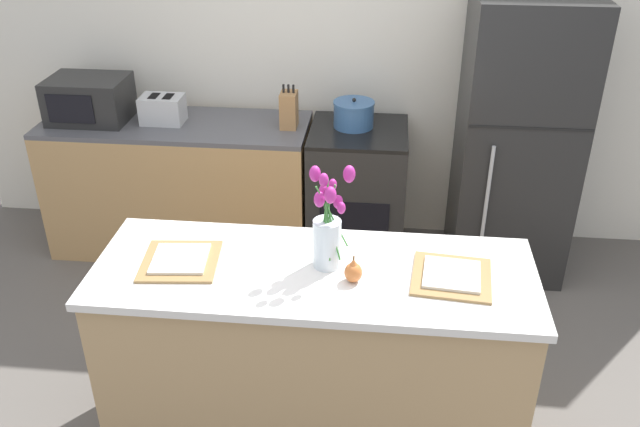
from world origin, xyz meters
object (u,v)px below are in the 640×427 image
(flower_vase, at_px, (328,230))
(cooking_pot, at_px, (354,114))
(stove_range, at_px, (357,194))
(knife_block, at_px, (289,110))
(refrigerator, at_px, (517,140))
(plate_setting_right, at_px, (452,276))
(toaster, at_px, (163,109))
(microwave, at_px, (89,99))
(pear_figurine, at_px, (353,271))
(plate_setting_left, at_px, (180,260))

(flower_vase, distance_m, cooking_pot, 1.62)
(stove_range, xyz_separation_m, knife_block, (-0.43, 0.00, 0.55))
(flower_vase, relative_size, knife_block, 1.60)
(refrigerator, bearing_deg, plate_setting_right, -107.27)
(refrigerator, height_order, toaster, refrigerator)
(refrigerator, xyz_separation_m, cooking_pot, (-0.99, 0.05, 0.11))
(stove_range, relative_size, knife_block, 3.28)
(microwave, bearing_deg, refrigerator, 0.03)
(pear_figurine, bearing_deg, microwave, 136.49)
(pear_figurine, relative_size, plate_setting_left, 0.35)
(stove_range, xyz_separation_m, cooking_pot, (-0.04, 0.05, 0.52))
(plate_setting_right, bearing_deg, refrigerator, 72.73)
(refrigerator, distance_m, microwave, 2.65)
(stove_range, height_order, pear_figurine, pear_figurine)
(plate_setting_right, bearing_deg, stove_range, 105.69)
(flower_vase, bearing_deg, microwave, 136.48)
(flower_vase, bearing_deg, plate_setting_right, -4.97)
(plate_setting_right, xyz_separation_m, knife_block, (-0.88, 1.61, 0.07))
(flower_vase, xyz_separation_m, toaster, (-1.18, 1.56, -0.12))
(plate_setting_right, bearing_deg, flower_vase, 175.03)
(flower_vase, distance_m, pear_figurine, 0.19)
(stove_range, height_order, microwave, microwave)
(plate_setting_right, distance_m, knife_block, 1.84)
(plate_setting_left, xyz_separation_m, toaster, (-0.57, 1.60, 0.04))
(stove_range, bearing_deg, plate_setting_right, -74.31)
(flower_vase, xyz_separation_m, plate_setting_left, (-0.60, -0.04, -0.16))
(microwave, relative_size, knife_block, 1.78)
(stove_range, xyz_separation_m, plate_setting_right, (0.45, -1.60, 0.49))
(stove_range, relative_size, refrigerator, 0.52)
(microwave, bearing_deg, flower_vase, -43.52)
(stove_range, distance_m, plate_setting_left, 1.80)
(pear_figurine, bearing_deg, plate_setting_right, 9.00)
(toaster, xyz_separation_m, microwave, (-0.47, -0.00, 0.05))
(toaster, bearing_deg, microwave, -179.89)
(refrigerator, height_order, plate_setting_right, refrigerator)
(plate_setting_right, height_order, microwave, microwave)
(pear_figurine, distance_m, plate_setting_right, 0.39)
(flower_vase, relative_size, pear_figurine, 3.70)
(flower_vase, relative_size, toaster, 1.55)
(refrigerator, xyz_separation_m, pear_figurine, (-0.89, -1.67, 0.11))
(refrigerator, height_order, flower_vase, refrigerator)
(cooking_pot, bearing_deg, plate_setting_left, -110.32)
(stove_range, distance_m, pear_figurine, 1.75)
(pear_figurine, distance_m, cooking_pot, 1.72)
(refrigerator, distance_m, knife_block, 1.39)
(stove_range, bearing_deg, toaster, 179.99)
(flower_vase, bearing_deg, plate_setting_left, -175.90)
(plate_setting_right, relative_size, cooking_pot, 1.33)
(knife_block, bearing_deg, plate_setting_right, -61.28)
(flower_vase, height_order, plate_setting_right, flower_vase)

